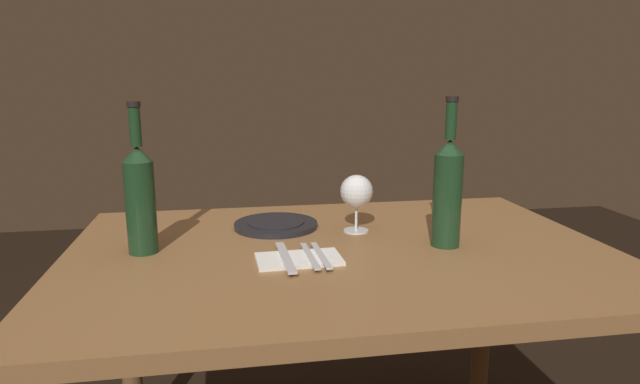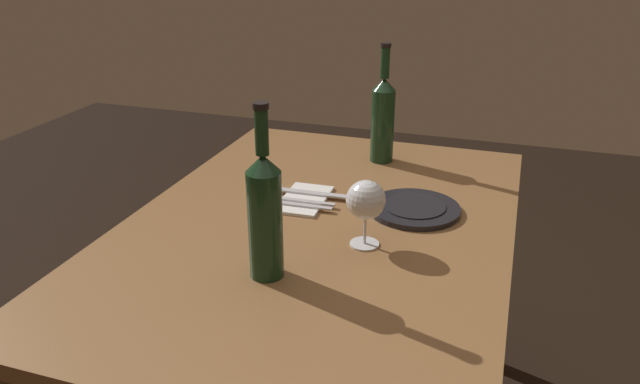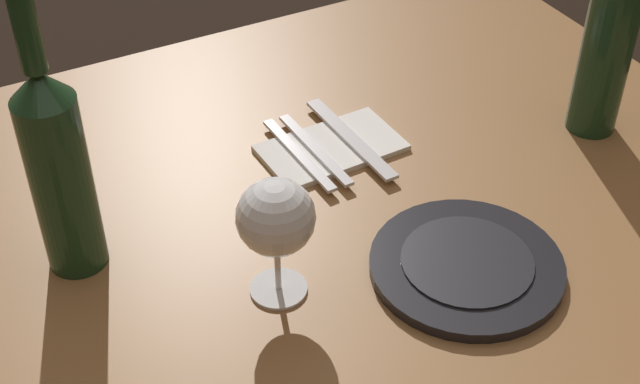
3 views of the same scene
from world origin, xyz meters
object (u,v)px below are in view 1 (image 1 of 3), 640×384
wine_bottle_second (140,196)px  fork_inner (310,256)px  folded_napkin (299,259)px  wine_bottle (448,190)px  wine_glass_left (357,192)px  dinner_plate (276,225)px  fork_outer (321,255)px  table_knife (286,257)px

wine_bottle_second → fork_inner: bearing=162.1°
fork_inner → folded_napkin: bearing=0.0°
wine_bottle → folded_napkin: 0.39m
wine_glass_left → fork_inner: bearing=53.0°
dinner_plate → folded_napkin: size_ratio=1.17×
fork_inner → fork_outer: same height
dinner_plate → fork_inner: bearing=100.3°
dinner_plate → folded_napkin: bearing=95.3°
wine_bottle_second → dinner_plate: wine_bottle_second is taller
folded_napkin → fork_outer: size_ratio=1.08×
fork_inner → table_knife: 0.05m
wine_glass_left → fork_outer: (0.13, 0.21, -0.10)m
wine_bottle_second → fork_outer: size_ratio=1.95×
wine_glass_left → fork_outer: 0.26m
dinner_plate → wine_bottle_second: bearing=26.2°
dinner_plate → fork_outer: 0.29m
wine_bottle → fork_inner: size_ratio=2.00×
wine_glass_left → table_knife: 0.31m
table_knife → fork_inner: bearing=180.0°
dinner_plate → fork_outer: dinner_plate is taller
wine_bottle → dinner_plate: size_ratio=1.59×
fork_inner → fork_outer: 0.03m
dinner_plate → wine_bottle: bearing=149.7°
wine_bottle → dinner_plate: bearing=-30.3°
wine_glass_left → wine_bottle: (-0.19, 0.16, 0.03)m
wine_glass_left → fork_inner: 0.28m
dinner_plate → table_knife: 0.28m
fork_inner → dinner_plate: bearing=-79.7°
wine_bottle → fork_outer: size_ratio=2.00×
dinner_plate → fork_inner: (-0.05, 0.28, 0.00)m
wine_glass_left → dinner_plate: size_ratio=0.67×
fork_inner → table_knife: same height
wine_bottle_second → fork_inner: size_ratio=1.95×
wine_glass_left → table_knife: wine_glass_left is taller
wine_bottle → dinner_plate: 0.47m
folded_napkin → table_knife: table_knife is taller
folded_napkin → table_knife: 0.03m
fork_outer → table_knife: (0.08, 0.00, 0.00)m
wine_bottle_second → folded_napkin: size_ratio=1.81×
wine_bottle → dinner_plate: (0.39, -0.23, -0.13)m
fork_inner → fork_outer: size_ratio=1.00×
folded_napkin → wine_bottle: bearing=-172.1°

